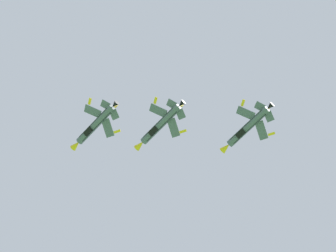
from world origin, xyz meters
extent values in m
cylinder|color=#4C5666|center=(-32.41, 63.52, 141.32)|extent=(11.01, 7.92, 1.70)
cube|color=#232833|center=(-32.51, 63.36, 140.90)|extent=(9.28, 6.70, 0.96)
cone|color=yellow|center=(-38.42, 67.39, 141.32)|extent=(2.86, 2.61, 1.56)
cone|color=black|center=(-26.73, 59.87, 141.32)|extent=(2.08, 2.01, 1.36)
ellipsoid|color=#192333|center=(-34.48, 65.17, 141.90)|extent=(3.48, 2.96, 1.46)
cube|color=black|center=(-34.40, 64.41, 140.59)|extent=(2.58, 2.33, 1.22)
cube|color=#4C5666|center=(-32.27, 60.56, 142.33)|extent=(4.34, 3.56, 1.92)
cube|color=yellow|center=(-32.36, 58.35, 143.20)|extent=(1.31, 1.69, 0.45)
cube|color=#4C5666|center=(-29.70, 64.56, 140.16)|extent=(2.22, 4.05, 1.92)
cube|color=yellow|center=(-27.72, 65.56, 139.29)|extent=(1.64, 0.74, 0.45)
cube|color=#4C5666|center=(-28.87, 59.59, 141.96)|extent=(2.67, 2.58, 1.06)
cube|color=#4C5666|center=(-27.37, 61.93, 140.69)|extent=(2.06, 2.35, 1.06)
cube|color=yellow|center=(-27.96, 61.55, 142.97)|extent=(2.87, 2.47, 2.45)
cylinder|color=#4C5666|center=(-17.53, 66.14, 138.85)|extent=(11.01, 7.92, 1.70)
cube|color=#232833|center=(-17.64, 65.96, 138.44)|extent=(9.27, 6.69, 1.02)
cone|color=yellow|center=(-23.54, 70.01, 138.85)|extent=(2.86, 2.61, 1.56)
cone|color=black|center=(-11.85, 62.49, 138.85)|extent=(2.08, 2.01, 1.36)
ellipsoid|color=#192333|center=(-19.59, 67.82, 139.42)|extent=(3.49, 2.98, 1.48)
cube|color=black|center=(-19.55, 67.00, 138.13)|extent=(2.59, 2.34, 1.25)
cube|color=#4C5666|center=(-17.36, 63.23, 139.97)|extent=(4.27, 3.53, 2.10)
cube|color=yellow|center=(-17.43, 61.05, 140.93)|extent=(1.31, 1.69, 0.47)
cube|color=#4C5666|center=(-14.85, 67.13, 137.58)|extent=(2.21, 3.97, 2.10)
cube|color=yellow|center=(-12.90, 68.10, 136.62)|extent=(1.64, 0.74, 0.47)
cube|color=#4C5666|center=(-13.97, 62.24, 139.55)|extent=(2.64, 2.56, 1.15)
cube|color=#4C5666|center=(-12.51, 64.52, 138.15)|extent=(2.05, 2.31, 1.15)
cube|color=yellow|center=(-13.04, 64.24, 140.46)|extent=(2.93, 2.56, 2.40)
cylinder|color=#4C5666|center=(1.40, 71.47, 138.11)|extent=(11.01, 7.92, 1.70)
cube|color=#232833|center=(1.28, 71.29, 137.69)|extent=(9.27, 6.69, 1.02)
cone|color=yellow|center=(-4.61, 75.34, 138.11)|extent=(2.86, 2.61, 1.56)
cone|color=black|center=(7.08, 67.82, 138.11)|extent=(2.08, 2.01, 1.36)
ellipsoid|color=#192333|center=(-0.66, 73.15, 138.67)|extent=(3.49, 2.98, 1.48)
cube|color=black|center=(-0.62, 72.33, 137.39)|extent=(2.59, 2.34, 1.25)
cube|color=#4C5666|center=(1.57, 68.56, 139.23)|extent=(4.26, 3.52, 2.11)
cube|color=yellow|center=(1.50, 66.39, 140.20)|extent=(1.31, 1.69, 0.47)
cube|color=#4C5666|center=(4.08, 72.46, 136.83)|extent=(2.21, 3.97, 2.11)
cube|color=yellow|center=(6.03, 73.42, 135.86)|extent=(1.64, 0.74, 0.47)
cube|color=#4C5666|center=(4.96, 67.58, 138.81)|extent=(2.64, 2.56, 1.15)
cube|color=#4C5666|center=(6.42, 69.85, 137.41)|extent=(2.05, 2.31, 1.15)
cube|color=yellow|center=(5.89, 69.58, 139.71)|extent=(2.93, 2.56, 2.40)
camera|label=1|loc=(1.51, 1.16, 1.61)|focal=72.54mm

